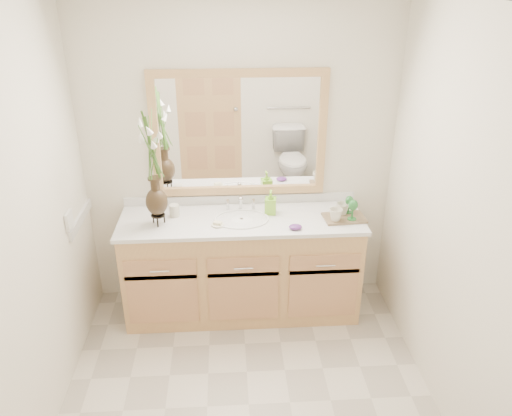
{
  "coord_description": "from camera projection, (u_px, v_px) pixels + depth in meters",
  "views": [
    {
      "loc": [
        -0.1,
        -2.34,
        2.53
      ],
      "look_at": [
        0.09,
        0.65,
        1.09
      ],
      "focal_mm": 35.0,
      "sensor_mm": 36.0,
      "label": 1
    }
  ],
  "objects": [
    {
      "name": "floor",
      "position": [
        249.0,
        404.0,
        3.21
      ],
      "size": [
        2.6,
        2.6,
        0.0
      ],
      "primitive_type": "plane",
      "color": "beige",
      "rests_on": "ground"
    },
    {
      "name": "ceiling",
      "position": [
        245.0,
        2.0,
        2.17
      ],
      "size": [
        2.4,
        2.6,
        0.02
      ],
      "primitive_type": "cube",
      "color": "white",
      "rests_on": "wall_back"
    },
    {
      "name": "wall_back",
      "position": [
        239.0,
        159.0,
        3.86
      ],
      "size": [
        2.4,
        0.02,
        2.4
      ],
      "primitive_type": "cube",
      "color": "silver",
      "rests_on": "floor"
    },
    {
      "name": "wall_left",
      "position": [
        20.0,
        249.0,
        2.62
      ],
      "size": [
        0.02,
        2.6,
        2.4
      ],
      "primitive_type": "cube",
      "color": "silver",
      "rests_on": "floor"
    },
    {
      "name": "wall_right",
      "position": [
        464.0,
        235.0,
        2.75
      ],
      "size": [
        0.02,
        2.6,
        2.4
      ],
      "primitive_type": "cube",
      "color": "silver",
      "rests_on": "floor"
    },
    {
      "name": "vanity",
      "position": [
        242.0,
        267.0,
        3.95
      ],
      "size": [
        1.8,
        0.55,
        0.8
      ],
      "color": "tan",
      "rests_on": "floor"
    },
    {
      "name": "counter",
      "position": [
        241.0,
        220.0,
        3.77
      ],
      "size": [
        1.84,
        0.57,
        0.03
      ],
      "primitive_type": "cube",
      "color": "white",
      "rests_on": "vanity"
    },
    {
      "name": "sink",
      "position": [
        242.0,
        226.0,
        3.77
      ],
      "size": [
        0.38,
        0.34,
        0.23
      ],
      "color": "white",
      "rests_on": "counter"
    },
    {
      "name": "mirror",
      "position": [
        239.0,
        134.0,
        3.75
      ],
      "size": [
        1.32,
        0.04,
        0.97
      ],
      "color": "white",
      "rests_on": "wall_back"
    },
    {
      "name": "switch_plate",
      "position": [
        69.0,
        220.0,
        3.4
      ],
      "size": [
        0.02,
        0.12,
        0.12
      ],
      "primitive_type": "cube",
      "color": "white",
      "rests_on": "wall_left"
    },
    {
      "name": "flower_vase",
      "position": [
        152.0,
        158.0,
        3.45
      ],
      "size": [
        0.19,
        0.19,
        0.76
      ],
      "rotation": [
        0.0,
        0.0,
        -0.04
      ],
      "color": "black",
      "rests_on": "counter"
    },
    {
      "name": "tumbler",
      "position": [
        174.0,
        211.0,
        3.77
      ],
      "size": [
        0.07,
        0.07,
        0.09
      ],
      "primitive_type": "cylinder",
      "color": "beige",
      "rests_on": "counter"
    },
    {
      "name": "soap_dish",
      "position": [
        218.0,
        224.0,
        3.65
      ],
      "size": [
        0.1,
        0.1,
        0.03
      ],
      "color": "beige",
      "rests_on": "counter"
    },
    {
      "name": "soap_bottle",
      "position": [
        271.0,
        203.0,
        3.8
      ],
      "size": [
        0.09,
        0.09,
        0.17
      ],
      "primitive_type": "imported",
      "rotation": [
        0.0,
        0.0,
        -0.16
      ],
      "color": "#80CB2F",
      "rests_on": "counter"
    },
    {
      "name": "purple_dish",
      "position": [
        295.0,
        227.0,
        3.6
      ],
      "size": [
        0.11,
        0.09,
        0.03
      ],
      "primitive_type": "ellipsoid",
      "rotation": [
        0.0,
        0.0,
        -0.17
      ],
      "color": "#562672",
      "rests_on": "counter"
    },
    {
      "name": "tray",
      "position": [
        344.0,
        218.0,
        3.75
      ],
      "size": [
        0.32,
        0.23,
        0.02
      ],
      "primitive_type": "cube",
      "rotation": [
        0.0,
        0.0,
        0.08
      ],
      "color": "brown",
      "rests_on": "counter"
    },
    {
      "name": "mug_left",
      "position": [
        336.0,
        214.0,
        3.68
      ],
      "size": [
        0.13,
        0.12,
        0.1
      ],
      "primitive_type": "imported",
      "rotation": [
        0.0,
        0.0,
        -0.36
      ],
      "color": "beige",
      "rests_on": "tray"
    },
    {
      "name": "mug_right",
      "position": [
        343.0,
        208.0,
        3.77
      ],
      "size": [
        0.13,
        0.13,
        0.1
      ],
      "primitive_type": "imported",
      "rotation": [
        0.0,
        0.0,
        0.64
      ],
      "color": "beige",
      "rests_on": "tray"
    },
    {
      "name": "goblet_front",
      "position": [
        353.0,
        206.0,
        3.67
      ],
      "size": [
        0.07,
        0.07,
        0.16
      ],
      "color": "#246C2D",
      "rests_on": "tray"
    },
    {
      "name": "goblet_back",
      "position": [
        349.0,
        202.0,
        3.78
      ],
      "size": [
        0.06,
        0.06,
        0.14
      ],
      "color": "#246C2D",
      "rests_on": "tray"
    }
  ]
}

